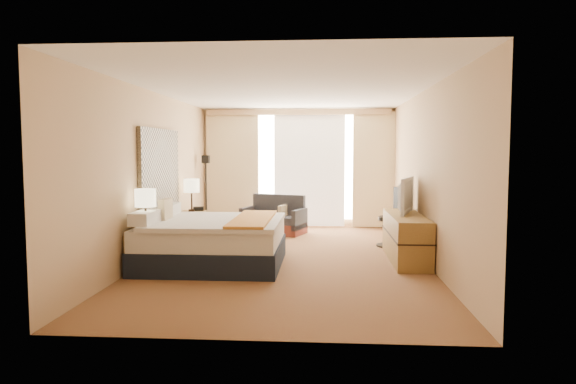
# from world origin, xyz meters

# --- Properties ---
(floor) EXTENTS (4.20, 7.00, 0.02)m
(floor) POSITION_xyz_m (0.00, 0.00, 0.00)
(floor) COLOR #5D1E1A
(floor) RESTS_ON ground
(ceiling) EXTENTS (4.20, 7.00, 0.02)m
(ceiling) POSITION_xyz_m (0.00, 0.00, 2.60)
(ceiling) COLOR white
(ceiling) RESTS_ON wall_back
(wall_back) EXTENTS (4.20, 0.02, 2.60)m
(wall_back) POSITION_xyz_m (0.00, 3.50, 1.30)
(wall_back) COLOR tan
(wall_back) RESTS_ON ground
(wall_front) EXTENTS (4.20, 0.02, 2.60)m
(wall_front) POSITION_xyz_m (0.00, -3.50, 1.30)
(wall_front) COLOR tan
(wall_front) RESTS_ON ground
(wall_left) EXTENTS (0.02, 7.00, 2.60)m
(wall_left) POSITION_xyz_m (-2.10, 0.00, 1.30)
(wall_left) COLOR tan
(wall_left) RESTS_ON ground
(wall_right) EXTENTS (0.02, 7.00, 2.60)m
(wall_right) POSITION_xyz_m (2.10, 0.00, 1.30)
(wall_right) COLOR tan
(wall_right) RESTS_ON ground
(headboard) EXTENTS (0.06, 1.85, 1.50)m
(headboard) POSITION_xyz_m (-2.06, 0.20, 1.28)
(headboard) COLOR black
(headboard) RESTS_ON wall_left
(nightstand_left) EXTENTS (0.45, 0.52, 0.55)m
(nightstand_left) POSITION_xyz_m (-1.87, -1.05, 0.28)
(nightstand_left) COLOR olive
(nightstand_left) RESTS_ON floor
(nightstand_right) EXTENTS (0.45, 0.52, 0.55)m
(nightstand_right) POSITION_xyz_m (-1.87, 1.45, 0.28)
(nightstand_right) COLOR olive
(nightstand_right) RESTS_ON floor
(media_dresser) EXTENTS (0.50, 1.80, 0.70)m
(media_dresser) POSITION_xyz_m (1.83, 0.00, 0.35)
(media_dresser) COLOR olive
(media_dresser) RESTS_ON floor
(window) EXTENTS (2.30, 0.02, 2.30)m
(window) POSITION_xyz_m (0.25, 3.47, 1.32)
(window) COLOR silver
(window) RESTS_ON wall_back
(curtains) EXTENTS (4.12, 0.19, 2.56)m
(curtains) POSITION_xyz_m (-0.00, 3.39, 1.41)
(curtains) COLOR #FAE7B0
(curtains) RESTS_ON floor
(bed) EXTENTS (2.00, 1.83, 0.97)m
(bed) POSITION_xyz_m (-1.06, -0.55, 0.36)
(bed) COLOR black
(bed) RESTS_ON floor
(loveseat) EXTENTS (1.39, 1.04, 0.78)m
(loveseat) POSITION_xyz_m (-0.44, 2.48, 0.26)
(loveseat) COLOR #5C241A
(loveseat) RESTS_ON floor
(floor_lamp) EXTENTS (0.20, 0.20, 1.59)m
(floor_lamp) POSITION_xyz_m (-1.90, 2.72, 1.12)
(floor_lamp) COLOR black
(floor_lamp) RESTS_ON floor
(desk_chair) EXTENTS (0.52, 0.52, 1.04)m
(desk_chair) POSITION_xyz_m (1.80, 1.17, 0.46)
(desk_chair) COLOR black
(desk_chair) RESTS_ON floor
(lamp_left) EXTENTS (0.29, 0.29, 0.60)m
(lamp_left) POSITION_xyz_m (-1.88, -1.01, 1.02)
(lamp_left) COLOR black
(lamp_left) RESTS_ON nightstand_left
(lamp_right) EXTENTS (0.29, 0.29, 0.61)m
(lamp_right) POSITION_xyz_m (-1.89, 1.49, 1.02)
(lamp_right) COLOR black
(lamp_right) RESTS_ON nightstand_right
(tissue_box) EXTENTS (0.14, 0.14, 0.12)m
(tissue_box) POSITION_xyz_m (-1.75, -1.01, 0.61)
(tissue_box) COLOR #99C4EC
(tissue_box) RESTS_ON nightstand_left
(telephone) EXTENTS (0.22, 0.19, 0.07)m
(telephone) POSITION_xyz_m (-1.80, 1.62, 0.59)
(telephone) COLOR black
(telephone) RESTS_ON nightstand_right
(television) EXTENTS (0.41, 0.96, 0.56)m
(television) POSITION_xyz_m (1.78, 0.26, 0.98)
(television) COLOR black
(television) RESTS_ON media_dresser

